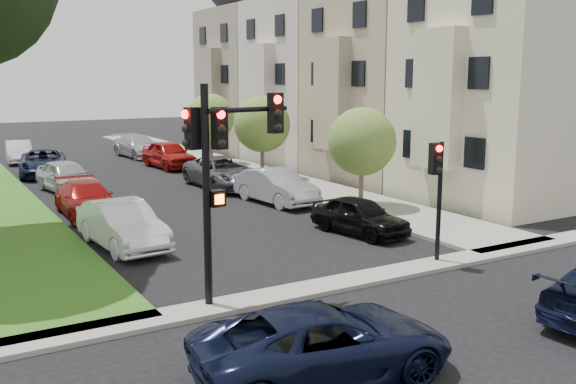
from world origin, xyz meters
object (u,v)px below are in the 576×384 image
small_tree_c (211,118)px  car_parked_3 (169,154)px  car_parked_5 (122,225)px  traffic_signal_main (222,155)px  car_parked_4 (139,146)px  small_tree_b (262,124)px  traffic_signal_secondary (437,180)px  car_parked_2 (224,172)px  car_cross_near (323,342)px  car_parked_8 (43,163)px  car_parked_0 (360,216)px  car_parked_6 (86,199)px  small_tree_a (362,142)px  car_parked_1 (276,186)px  car_parked_7 (66,176)px  car_parked_9 (19,152)px

small_tree_c → car_parked_3: size_ratio=0.92×
car_parked_5 → traffic_signal_main: bearing=-89.5°
small_tree_c → car_parked_4: bearing=113.7°
small_tree_b → small_tree_c: (0.00, 6.62, -0.04)m
traffic_signal_secondary → car_parked_2: traffic_signal_secondary is taller
car_cross_near → car_parked_8: 27.68m
car_cross_near → car_parked_2: car_parked_2 is taller
small_tree_b → car_parked_0: bearing=-102.3°
car_parked_3 → car_parked_6: 13.26m
car_cross_near → car_parked_0: 10.87m
small_tree_a → car_parked_1: (-2.46, 2.75, -2.03)m
small_tree_b → car_parked_5: small_tree_b is taller
car_parked_7 → traffic_signal_main: bearing=-98.2°
traffic_signal_secondary → car_parked_6: bearing=121.2°
traffic_signal_main → car_cross_near: 5.24m
small_tree_b → car_parked_0: 12.51m
car_parked_2 → car_parked_3: bearing=89.5°
car_parked_5 → traffic_signal_secondary: bearing=-46.3°
car_parked_0 → traffic_signal_main: bearing=-159.0°
car_cross_near → car_parked_1: (7.16, 14.51, 0.07)m
small_tree_c → car_parked_7: size_ratio=0.98×
small_tree_c → car_parked_7: bearing=-152.0°
car_parked_1 → car_parked_5: car_parked_5 is taller
small_tree_b → car_parked_1: (-2.46, -5.83, -2.19)m
small_tree_c → car_parked_4: 6.94m
car_parked_0 → car_parked_3: (-0.06, 18.76, 0.15)m
car_parked_0 → car_parked_7: bearing=108.7°
car_parked_3 → car_parked_7: size_ratio=1.07×
car_parked_4 → car_parked_6: car_parked_4 is taller
small_tree_b → car_parked_9: bearing=126.0°
small_tree_b → small_tree_c: size_ratio=1.01×
traffic_signal_secondary → car_parked_1: bearing=87.4°
small_tree_a → car_parked_8: 18.74m
car_parked_1 → car_parked_7: bearing=128.3°
traffic_signal_secondary → car_parked_9: (-7.08, 29.81, -1.81)m
car_parked_2 → car_parked_7: car_parked_2 is taller
car_cross_near → small_tree_b: bearing=-18.7°
car_parked_2 → car_parked_8: (-6.93, 8.48, -0.04)m
small_tree_c → traffic_signal_main: (-9.59, -22.62, 0.72)m
car_parked_2 → car_parked_8: car_parked_2 is taller
car_parked_7 → car_parked_4: bearing=49.6°
traffic_signal_secondary → car_parked_7: traffic_signal_secondary is taller
car_parked_0 → car_parked_2: (-0.10, 10.88, 0.10)m
small_tree_a → car_parked_6: 11.14m
car_parked_2 → car_parked_9: 16.60m
car_parked_5 → car_parked_2: bearing=43.8°
small_tree_a → car_parked_8: bearing=121.2°
car_parked_6 → traffic_signal_secondary: bearing=-57.9°
small_tree_b → car_parked_7: size_ratio=1.00×
traffic_signal_main → small_tree_a: bearing=37.7°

